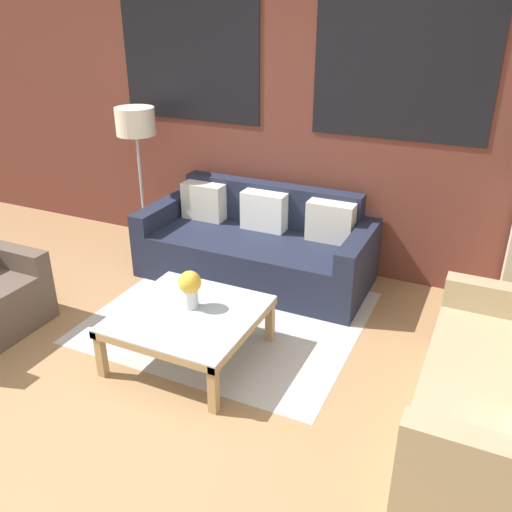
{
  "coord_description": "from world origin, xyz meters",
  "views": [
    {
      "loc": [
        1.78,
        -2.03,
        2.26
      ],
      "look_at": [
        0.25,
        1.26,
        0.55
      ],
      "focal_mm": 38.0,
      "sensor_mm": 36.0,
      "label": 1
    }
  ],
  "objects_px": {
    "couch_dark": "(257,246)",
    "floor_lamp": "(136,129)",
    "settee_vintage": "(507,400)",
    "flower_vase": "(190,287)",
    "coffee_table": "(189,319)"
  },
  "relations": [
    {
      "from": "floor_lamp",
      "to": "flower_vase",
      "type": "distance_m",
      "value": 2.04
    },
    {
      "from": "floor_lamp",
      "to": "flower_vase",
      "type": "height_order",
      "value": "floor_lamp"
    },
    {
      "from": "flower_vase",
      "to": "coffee_table",
      "type": "bearing_deg",
      "value": -76.33
    },
    {
      "from": "settee_vintage",
      "to": "coffee_table",
      "type": "distance_m",
      "value": 1.99
    },
    {
      "from": "couch_dark",
      "to": "floor_lamp",
      "type": "relative_size",
      "value": 1.45
    },
    {
      "from": "floor_lamp",
      "to": "flower_vase",
      "type": "relative_size",
      "value": 5.15
    },
    {
      "from": "couch_dark",
      "to": "settee_vintage",
      "type": "bearing_deg",
      "value": -31.99
    },
    {
      "from": "settee_vintage",
      "to": "coffee_table",
      "type": "relative_size",
      "value": 1.76
    },
    {
      "from": "floor_lamp",
      "to": "flower_vase",
      "type": "bearing_deg",
      "value": -44.81
    },
    {
      "from": "coffee_table",
      "to": "floor_lamp",
      "type": "relative_size",
      "value": 0.66
    },
    {
      "from": "couch_dark",
      "to": "coffee_table",
      "type": "height_order",
      "value": "couch_dark"
    },
    {
      "from": "couch_dark",
      "to": "settee_vintage",
      "type": "distance_m",
      "value": 2.48
    },
    {
      "from": "coffee_table",
      "to": "flower_vase",
      "type": "relative_size",
      "value": 3.39
    },
    {
      "from": "couch_dark",
      "to": "settee_vintage",
      "type": "relative_size",
      "value": 1.25
    },
    {
      "from": "coffee_table",
      "to": "floor_lamp",
      "type": "bearing_deg",
      "value": 134.15
    }
  ]
}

